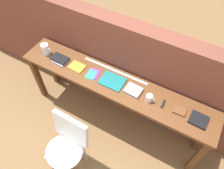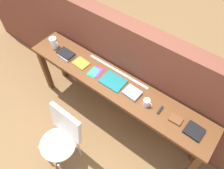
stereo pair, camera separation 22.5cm
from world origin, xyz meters
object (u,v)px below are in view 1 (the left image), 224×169
(book_repair_rightmost, at_px, (199,120))
(book_stack_leftmost, at_px, (60,59))
(book_open_centre, at_px, (112,81))
(leather_journal_brown, at_px, (180,111))
(pitcher_white, at_px, (45,49))
(mug, at_px, (149,98))
(chair_white_moulded, at_px, (67,144))
(magazine_cycling, at_px, (77,67))
(pamphlet_pile_colourful, at_px, (92,74))
(multitool_folded, at_px, (163,104))

(book_repair_rightmost, bearing_deg, book_stack_leftmost, -176.83)
(book_open_centre, bearing_deg, book_repair_rightmost, -1.11)
(book_open_centre, distance_m, leather_journal_brown, 0.83)
(pitcher_white, bearing_deg, mug, -0.83)
(chair_white_moulded, height_order, magazine_cycling, magazine_cycling)
(leather_journal_brown, bearing_deg, book_repair_rightmost, -3.92)
(pitcher_white, height_order, book_repair_rightmost, pitcher_white)
(chair_white_moulded, height_order, book_repair_rightmost, book_repair_rightmost)
(magazine_cycling, bearing_deg, leather_journal_brown, 3.72)
(book_stack_leftmost, height_order, book_open_centre, book_stack_leftmost)
(chair_white_moulded, xyz_separation_m, book_stack_leftmost, (-0.60, 0.78, 0.38))
(pamphlet_pile_colourful, height_order, leather_journal_brown, leather_journal_brown)
(multitool_folded, height_order, leather_journal_brown, leather_journal_brown)
(magazine_cycling, bearing_deg, mug, 2.22)
(multitool_folded, xyz_separation_m, leather_journal_brown, (0.19, 0.00, 0.00))
(pitcher_white, bearing_deg, multitool_folded, 0.29)
(magazine_cycling, height_order, multitool_folded, same)
(pamphlet_pile_colourful, xyz_separation_m, leather_journal_brown, (1.10, 0.02, 0.01))
(pamphlet_pile_colourful, xyz_separation_m, mug, (0.75, -0.01, 0.04))
(book_stack_leftmost, height_order, book_repair_rightmost, book_stack_leftmost)
(mug, bearing_deg, book_repair_rightmost, 2.41)
(book_open_centre, bearing_deg, leather_journal_brown, -0.79)
(pitcher_white, relative_size, book_stack_leftmost, 0.79)
(book_open_centre, relative_size, book_repair_rightmost, 1.59)
(pitcher_white, height_order, book_open_centre, pitcher_white)
(leather_journal_brown, bearing_deg, pitcher_white, 178.23)
(chair_white_moulded, distance_m, pitcher_white, 1.24)
(book_stack_leftmost, distance_m, multitool_folded, 1.39)
(magazine_cycling, distance_m, mug, 0.98)
(book_repair_rightmost, bearing_deg, mug, -175.03)
(mug, height_order, leather_journal_brown, mug)
(book_repair_rightmost, bearing_deg, leather_journal_brown, -179.31)
(multitool_folded, bearing_deg, pitcher_white, -179.71)
(pitcher_white, xyz_separation_m, pamphlet_pile_colourful, (0.72, -0.01, -0.07))
(pitcher_white, xyz_separation_m, mug, (1.47, -0.02, -0.03))
(chair_white_moulded, xyz_separation_m, book_repair_rightmost, (1.18, 0.80, 0.37))
(chair_white_moulded, relative_size, magazine_cycling, 4.66)
(pitcher_white, bearing_deg, book_open_centre, 0.70)
(chair_white_moulded, height_order, pitcher_white, pitcher_white)
(book_open_centre, distance_m, multitool_folded, 0.64)
(pitcher_white, relative_size, mug, 1.67)
(book_stack_leftmost, distance_m, leather_journal_brown, 1.58)
(book_stack_leftmost, bearing_deg, multitool_folded, 1.06)
(book_stack_leftmost, relative_size, book_repair_rightmost, 1.28)
(pitcher_white, bearing_deg, chair_white_moulded, -43.41)
(chair_white_moulded, bearing_deg, magazine_cycling, 114.03)
(pamphlet_pile_colourful, bearing_deg, multitool_folded, 1.15)
(leather_journal_brown, bearing_deg, magazine_cycling, 178.65)
(pitcher_white, xyz_separation_m, leather_journal_brown, (1.82, 0.01, -0.07))
(pamphlet_pile_colourful, bearing_deg, leather_journal_brown, 0.97)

